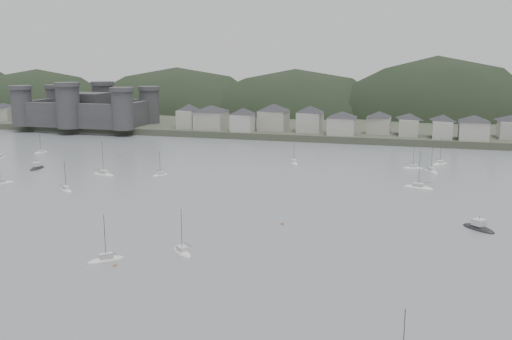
% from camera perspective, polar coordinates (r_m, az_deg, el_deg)
% --- Properties ---
extents(ground, '(900.00, 900.00, 0.00)m').
position_cam_1_polar(ground, '(96.85, -12.75, -11.89)').
color(ground, slate).
rests_on(ground, ground).
extents(far_shore_land, '(900.00, 250.00, 3.00)m').
position_cam_1_polar(far_shore_land, '(376.84, 9.42, 5.61)').
color(far_shore_land, '#383D2D').
rests_on(far_shore_land, ground).
extents(forested_ridge, '(851.55, 103.94, 102.57)m').
position_cam_1_polar(forested_ridge, '(352.52, 9.63, 3.13)').
color(forested_ridge, black).
rests_on(forested_ridge, ground).
extents(castle, '(66.00, 43.00, 20.00)m').
position_cam_1_polar(castle, '(306.42, -16.39, 5.82)').
color(castle, '#38383A').
rests_on(castle, far_shore_land).
extents(waterfront_town, '(451.48, 28.46, 12.92)m').
position_cam_1_polar(waterfront_town, '(262.50, 17.52, 4.41)').
color(waterfront_town, '#9C998E').
rests_on(waterfront_town, far_shore_land).
extents(sailboat_lead, '(7.00, 3.18, 9.25)m').
position_cam_1_polar(sailboat_lead, '(202.16, 15.26, 0.19)').
color(sailboat_lead, silver).
rests_on(sailboat_lead, ground).
extents(moored_fleet, '(227.47, 157.00, 12.54)m').
position_cam_1_polar(moored_fleet, '(154.50, -4.08, -2.79)').
color(moored_fleet, silver).
rests_on(moored_fleet, ground).
extents(motor_launch_near, '(7.98, 7.96, 3.97)m').
position_cam_1_polar(motor_launch_near, '(136.67, 21.14, -5.37)').
color(motor_launch_near, black).
rests_on(motor_launch_near, ground).
extents(motor_launch_far, '(3.63, 7.99, 3.85)m').
position_cam_1_polar(motor_launch_far, '(208.38, -20.83, 0.20)').
color(motor_launch_far, black).
rests_on(motor_launch_far, ground).
extents(mooring_buoys, '(151.16, 106.45, 0.70)m').
position_cam_1_polar(mooring_buoys, '(145.02, -6.31, -3.78)').
color(mooring_buoys, '#AD7239').
rests_on(mooring_buoys, ground).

